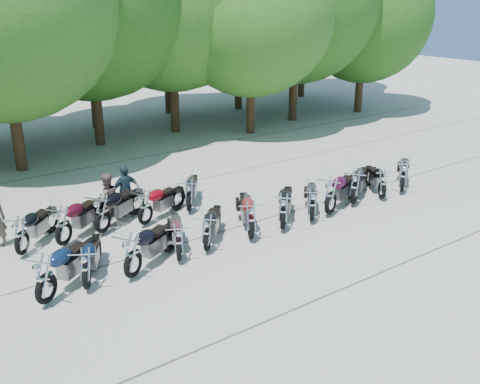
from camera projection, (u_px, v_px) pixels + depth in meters
ground at (272, 243)px, 15.78m from camera, size 90.00×90.00×0.00m
tree_6 at (251, 11)px, 26.24m from camera, size 8.00×8.00×9.82m
tree_8 at (364, 15)px, 31.29m from camera, size 7.53×7.53×9.25m
tree_12 at (87, 12)px, 27.32m from camera, size 7.88×7.88×9.67m
tree_13 at (165, 4)px, 30.72m from camera, size 8.31×8.31×10.20m
tree_14 at (238, 8)px, 31.98m from camera, size 8.02×8.02×9.84m
motorcycle_0 at (45, 277)px, 12.41m from camera, size 2.48×2.05×1.41m
motorcycle_1 at (86, 267)px, 13.07m from camera, size 1.68×2.19×1.22m
motorcycle_2 at (132, 254)px, 13.56m from camera, size 2.46×1.83×1.37m
motorcycle_3 at (178, 241)px, 14.46m from camera, size 1.56×2.20×1.21m
motorcycle_4 at (207, 232)px, 15.00m from camera, size 1.98×2.03×1.23m
motorcycle_5 at (251, 219)px, 15.71m from camera, size 1.83×2.42×1.34m
motorcycle_6 at (283, 210)px, 16.34m from camera, size 2.17×2.15×1.32m
motorcycle_7 at (312, 204)px, 16.97m from camera, size 1.96×2.06×1.23m
motorcycle_8 at (331, 195)px, 17.44m from camera, size 2.66×1.66×1.44m
motorcycle_9 at (355, 186)px, 18.30m from camera, size 2.42×1.93×1.36m
motorcycle_10 at (383, 183)px, 18.85m from camera, size 1.71×2.16×1.21m
motorcycle_11 at (403, 176)px, 19.44m from camera, size 2.32×1.96×1.33m
motorcycle_12 at (21, 234)px, 14.77m from camera, size 2.10×2.09×1.29m
motorcycle_13 at (63, 224)px, 15.31m from camera, size 2.40×1.95×1.36m
motorcycle_14 at (102, 213)px, 16.09m from camera, size 2.49×1.90×1.39m
motorcycle_15 at (145, 207)px, 16.70m from camera, size 2.34×1.53×1.27m
motorcycle_16 at (189, 195)px, 17.72m from camera, size 1.87×2.15×1.24m
rider_1 at (107, 200)px, 16.69m from camera, size 0.81×0.63×1.66m
rider_2 at (126, 191)px, 17.51m from camera, size 0.99×0.48×1.63m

